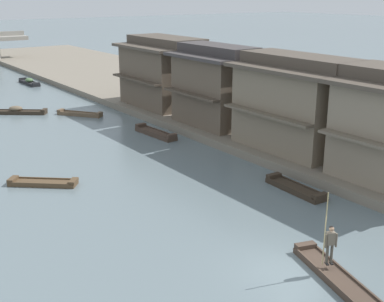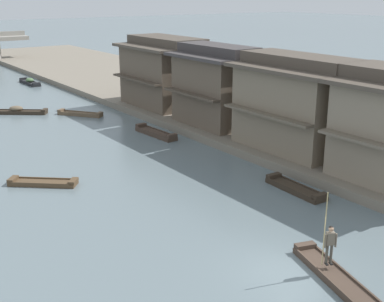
# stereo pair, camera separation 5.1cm
# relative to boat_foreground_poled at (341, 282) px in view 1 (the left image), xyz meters

# --- Properties ---
(ground_plane) EXTENTS (400.00, 400.00, 0.00)m
(ground_plane) POSITION_rel_boat_foreground_poled_xyz_m (-0.73, 1.82, -0.13)
(ground_plane) COLOR slate
(riverbank_right) EXTENTS (18.00, 110.00, 0.56)m
(riverbank_right) POSITION_rel_boat_foreground_poled_xyz_m (15.90, 31.82, 0.15)
(riverbank_right) COLOR slate
(riverbank_right) RESTS_ON ground
(boat_foreground_poled) EXTENTS (2.61, 5.64, 0.41)m
(boat_foreground_poled) POSITION_rel_boat_foreground_poled_xyz_m (0.00, 0.00, 0.00)
(boat_foreground_poled) COLOR #423328
(boat_foreground_poled) RESTS_ON ground
(boatman_person) EXTENTS (0.54, 0.36, 3.04)m
(boatman_person) POSITION_rel_boat_foreground_poled_xyz_m (0.25, 0.86, 1.29)
(boatman_person) COLOR black
(boatman_person) RESTS_ON boat_foreground_poled
(boat_moored_second) EXTENTS (4.92, 4.11, 0.72)m
(boat_moored_second) POSITION_rel_boat_foreground_poled_xyz_m (-1.20, 35.44, 0.10)
(boat_moored_second) COLOR #33281E
(boat_moored_second) RESTS_ON ground
(boat_moored_third) EXTENTS (3.56, 3.24, 0.37)m
(boat_moored_third) POSITION_rel_boat_foreground_poled_xyz_m (-5.46, 16.66, -0.01)
(boat_moored_third) COLOR brown
(boat_moored_third) RESTS_ON ground
(boat_moored_far) EXTENTS (1.21, 4.46, 0.54)m
(boat_moored_far) POSITION_rel_boat_foreground_poled_xyz_m (5.25, 21.87, 0.05)
(boat_moored_far) COLOR #423328
(boat_moored_far) RESTS_ON ground
(boat_midriver_drifting) EXTENTS (1.22, 4.05, 0.46)m
(boat_midriver_drifting) POSITION_rel_boat_foreground_poled_xyz_m (5.56, 7.63, 0.02)
(boat_midriver_drifting) COLOR #33281E
(boat_midriver_drifting) RESTS_ON ground
(boat_midriver_upstream) EXTENTS (1.09, 4.80, 0.74)m
(boat_midriver_upstream) POSITION_rel_boat_foreground_poled_xyz_m (4.88, 50.04, 0.12)
(boat_midriver_upstream) COLOR #232326
(boat_midriver_upstream) RESTS_ON ground
(boat_crossing_west) EXTENTS (3.13, 3.86, 0.43)m
(boat_crossing_west) POSITION_rel_boat_foreground_poled_xyz_m (3.21, 31.44, 0.01)
(boat_crossing_west) COLOR brown
(boat_crossing_west) RESTS_ON ground
(house_waterfront_second) EXTENTS (6.06, 8.31, 6.14)m
(house_waterfront_second) POSITION_rel_boat_foreground_poled_xyz_m (10.33, 12.32, 3.42)
(house_waterfront_second) COLOR #7F705B
(house_waterfront_second) RESTS_ON riverbank_right
(house_waterfront_tall) EXTENTS (5.44, 7.24, 6.14)m
(house_waterfront_tall) POSITION_rel_boat_foreground_poled_xyz_m (10.02, 20.45, 3.43)
(house_waterfront_tall) COLOR brown
(house_waterfront_tall) RESTS_ON riverbank_right
(house_waterfront_narrow) EXTENTS (6.83, 8.37, 6.14)m
(house_waterfront_narrow) POSITION_rel_boat_foreground_poled_xyz_m (10.71, 28.81, 3.42)
(house_waterfront_narrow) COLOR brown
(house_waterfront_narrow) RESTS_ON riverbank_right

